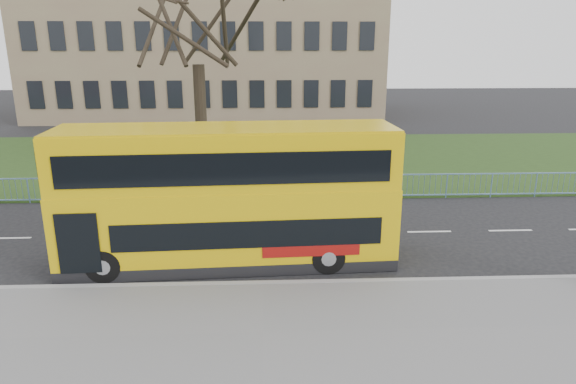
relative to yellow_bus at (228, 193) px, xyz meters
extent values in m
plane|color=black|center=(1.04, -0.16, -2.25)|extent=(120.00, 120.00, 0.00)
cube|color=gray|center=(1.04, -1.71, -2.18)|extent=(80.00, 0.20, 0.14)
cube|color=#223914|center=(1.04, 14.14, -2.21)|extent=(80.00, 15.40, 0.08)
cube|color=#836953|center=(-3.96, 34.84, 4.75)|extent=(30.00, 15.00, 14.00)
cube|color=#DEB609|center=(0.00, 0.01, -0.97)|extent=(10.12, 2.87, 1.86)
cube|color=#DEB609|center=(0.00, 0.01, 0.12)|extent=(10.12, 2.87, 0.32)
cube|color=#DEB609|center=(0.00, 0.01, 1.11)|extent=(10.07, 2.82, 1.67)
cube|color=black|center=(0.63, -1.16, -0.90)|extent=(7.72, 0.42, 0.81)
cube|color=black|center=(0.06, -1.17, 1.03)|extent=(9.21, 0.49, 0.91)
cylinder|color=black|center=(-3.52, -1.24, -1.76)|extent=(1.00, 0.32, 0.99)
cylinder|color=black|center=(2.96, -0.92, -1.76)|extent=(1.00, 0.32, 0.99)
camera|label=1|loc=(1.18, -14.87, 4.42)|focal=32.00mm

